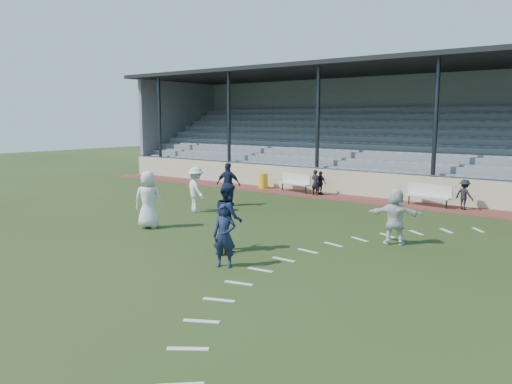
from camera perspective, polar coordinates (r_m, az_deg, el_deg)
ground at (r=15.34m, az=-5.71°, el=-5.90°), size 90.00×90.00×0.00m
cinder_track at (r=23.94m, az=11.71°, el=-0.83°), size 34.00×2.00×0.02m
retaining_wall at (r=24.80m, az=12.81°, el=0.83°), size 34.00×0.18×1.20m
bench_left at (r=25.83m, az=4.50°, el=1.27°), size 2.04×0.89×0.95m
bench_right at (r=22.81m, az=19.12°, el=-0.11°), size 2.03×0.69×0.95m
trash_bin at (r=27.09m, az=0.84°, el=1.29°), size 0.51×0.51×0.81m
football at (r=14.01m, az=-3.99°, el=-6.84°), size 0.20×0.20×0.20m
player_white_lead at (r=17.64m, az=-12.21°, el=-0.87°), size 1.16×1.07×1.99m
player_navy_lead at (r=12.78m, az=-3.62°, el=-5.01°), size 0.71×0.62×1.64m
player_navy_mid at (r=14.32m, az=-3.15°, el=-2.89°), size 1.20×1.19×1.96m
player_white_wing at (r=20.39m, az=-6.89°, el=0.28°), size 1.36×1.10×1.84m
player_navy_wing at (r=21.72m, az=-3.17°, el=0.88°), size 1.19×0.74×1.88m
player_white_back at (r=15.61m, az=15.61°, el=-2.66°), size 1.69×1.07×1.74m
sub_left_near at (r=24.82m, az=6.80°, el=1.10°), size 0.50×0.36×1.26m
sub_left_far at (r=24.99m, az=7.38°, el=1.04°), size 0.74×0.44×1.18m
sub_right at (r=22.42m, az=22.72°, el=-0.28°), size 0.93×0.74×1.26m
grandstand at (r=28.99m, az=16.83°, el=4.93°), size 34.60×9.00×6.61m
penalty_arc at (r=12.98m, az=7.87°, el=-8.58°), size 3.89×14.63×0.01m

